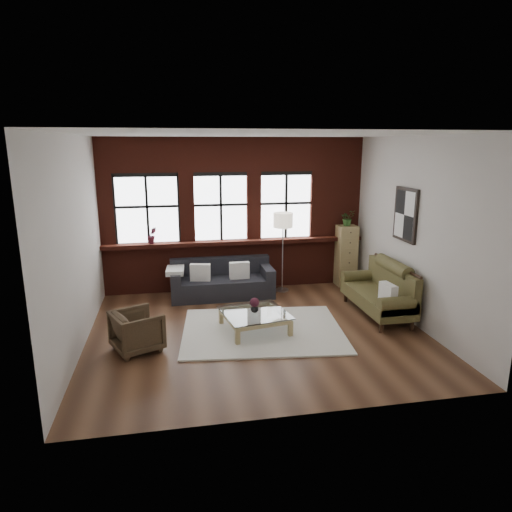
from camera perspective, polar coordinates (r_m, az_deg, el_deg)
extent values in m
plane|color=#452819|center=(7.77, 0.10, -9.35)|extent=(5.50, 5.50, 0.00)
plane|color=white|center=(7.14, 0.11, 14.98)|extent=(5.50, 5.50, 0.00)
plane|color=beige|center=(9.72, -2.68, 5.18)|extent=(5.50, 0.00, 5.50)
plane|color=beige|center=(4.93, 5.58, -3.42)|extent=(5.50, 0.00, 5.50)
plane|color=beige|center=(7.30, -21.62, 1.33)|extent=(0.00, 5.00, 5.00)
plane|color=beige|center=(8.25, 19.25, 2.88)|extent=(0.00, 5.00, 5.00)
cube|color=#551D14|center=(9.67, -2.51, 1.77)|extent=(5.50, 0.30, 0.08)
cube|color=beige|center=(7.76, 0.82, -9.24)|extent=(2.86, 2.36, 0.03)
cube|color=white|center=(9.17, -6.98, -2.04)|extent=(0.42, 0.21, 0.34)
cube|color=white|center=(9.25, -2.09, -1.81)|extent=(0.40, 0.15, 0.34)
cube|color=white|center=(8.05, 16.17, -4.52)|extent=(0.18, 0.39, 0.34)
imported|color=#3B2D1D|center=(7.20, -14.63, -9.05)|extent=(0.90, 0.89, 0.62)
imported|color=#B2B2B2|center=(7.63, -0.18, -6.53)|extent=(0.17, 0.17, 0.14)
sphere|color=#4A1928|center=(7.59, -0.18, -5.82)|extent=(0.16, 0.16, 0.16)
cube|color=#A28D58|center=(10.25, 11.15, 0.07)|extent=(0.41, 0.41, 1.33)
imported|color=#2D5923|center=(10.09, 11.37, 4.69)|extent=(0.36, 0.33, 0.34)
imported|color=#4A1928|center=(9.51, -12.87, 2.53)|extent=(0.23, 0.20, 0.34)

